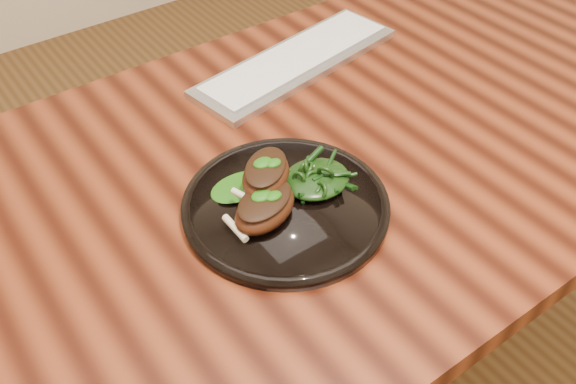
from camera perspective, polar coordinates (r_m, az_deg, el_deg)
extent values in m
cube|color=black|center=(1.03, 2.21, 2.59)|extent=(1.60, 0.80, 0.04)
cylinder|color=#3B200D|center=(1.88, 13.68, 7.78)|extent=(0.06, 0.06, 0.71)
cylinder|color=black|center=(0.92, -0.21, -1.31)|extent=(0.30, 0.30, 0.02)
torus|color=black|center=(0.92, -0.21, -1.22)|extent=(0.29, 0.29, 0.01)
cylinder|color=black|center=(0.91, -0.21, -1.07)|extent=(0.20, 0.20, 0.00)
ellipsoid|color=#411C0C|center=(0.87, -2.06, -1.48)|extent=(0.12, 0.10, 0.04)
ellipsoid|color=black|center=(0.86, -2.09, -0.71)|extent=(0.11, 0.09, 0.01)
cylinder|color=beige|center=(0.86, -4.71, -3.23)|extent=(0.01, 0.05, 0.01)
ellipsoid|color=#0F4807|center=(0.86, -2.10, -0.41)|extent=(0.03, 0.02, 0.01)
ellipsoid|color=#411C0C|center=(0.90, -1.98, 1.51)|extent=(0.12, 0.11, 0.04)
ellipsoid|color=black|center=(0.89, -2.00, 2.25)|extent=(0.10, 0.10, 0.01)
cylinder|color=beige|center=(0.88, -3.72, -0.50)|extent=(0.03, 0.05, 0.01)
ellipsoid|color=#0F4807|center=(0.89, -2.01, 2.53)|extent=(0.03, 0.02, 0.01)
ellipsoid|color=#0F4807|center=(0.93, -4.34, 0.46)|extent=(0.09, 0.06, 0.01)
ellipsoid|color=black|center=(0.93, 2.51, 1.18)|extent=(0.10, 0.09, 0.02)
cube|color=#BBBEBF|center=(1.23, 0.76, 11.48)|extent=(0.45, 0.20, 0.01)
cube|color=white|center=(1.23, 0.76, 11.90)|extent=(0.41, 0.17, 0.01)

